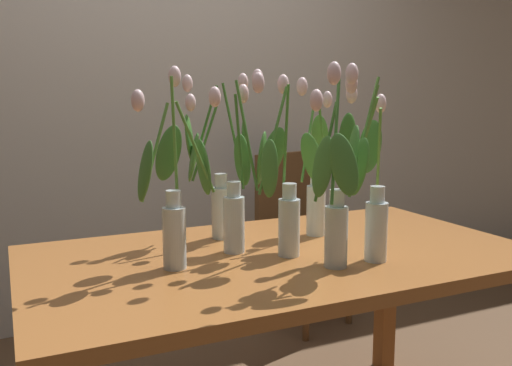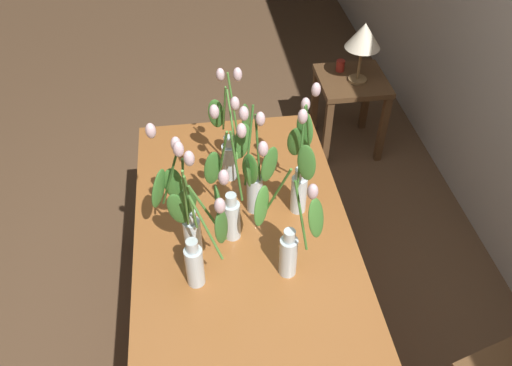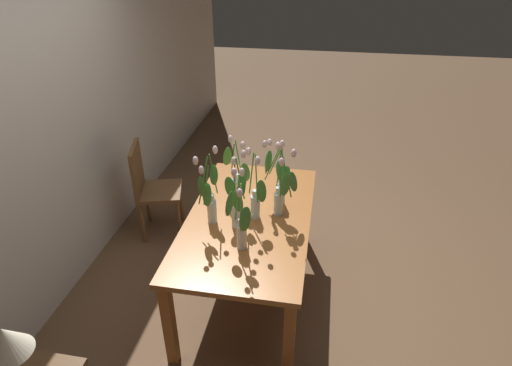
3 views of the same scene
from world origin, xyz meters
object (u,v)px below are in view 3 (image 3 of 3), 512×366
(tulip_vase_3, at_px, (237,204))
(tulip_vase_4, at_px, (282,195))
(tulip_vase_2, at_px, (236,180))
(table_lamp, at_px, (6,342))
(dining_table, at_px, (249,227))
(tulip_vase_5, at_px, (210,198))
(tulip_vase_0, at_px, (255,198))
(tulip_vase_1, at_px, (278,178))
(dining_chair, at_px, (151,185))
(tulip_vase_6, at_px, (240,221))

(tulip_vase_3, distance_m, tulip_vase_4, 0.34)
(tulip_vase_2, height_order, table_lamp, tulip_vase_2)
(dining_table, relative_size, tulip_vase_5, 2.79)
(table_lamp, bearing_deg, tulip_vase_3, -33.40)
(dining_table, distance_m, tulip_vase_2, 0.37)
(tulip_vase_0, relative_size, tulip_vase_4, 0.97)
(tulip_vase_1, height_order, tulip_vase_4, tulip_vase_1)
(tulip_vase_3, xyz_separation_m, tulip_vase_4, (0.17, -0.30, 0.00))
(tulip_vase_0, height_order, tulip_vase_4, tulip_vase_4)
(dining_table, xyz_separation_m, tulip_vase_5, (-0.13, 0.25, 0.30))
(tulip_vase_4, distance_m, dining_chair, 1.49)
(dining_table, relative_size, tulip_vase_1, 2.73)
(tulip_vase_2, relative_size, table_lamp, 1.40)
(tulip_vase_5, relative_size, table_lamp, 1.44)
(dining_table, distance_m, table_lamp, 1.67)
(tulip_vase_1, relative_size, tulip_vase_2, 1.05)
(tulip_vase_2, bearing_deg, tulip_vase_4, -113.71)
(tulip_vase_0, xyz_separation_m, table_lamp, (-1.37, 0.95, -0.07))
(tulip_vase_5, height_order, dining_chair, tulip_vase_5)
(tulip_vase_6, bearing_deg, tulip_vase_4, -28.61)
(tulip_vase_3, height_order, tulip_vase_5, tulip_vase_3)
(dining_chair, height_order, table_lamp, table_lamp)
(dining_table, relative_size, tulip_vase_6, 2.75)
(tulip_vase_4, bearing_deg, tulip_vase_6, 151.39)
(dining_table, bearing_deg, table_lamp, 146.99)
(tulip_vase_3, xyz_separation_m, table_lamp, (-1.27, 0.84, -0.06))
(tulip_vase_5, bearing_deg, tulip_vase_4, -70.19)
(tulip_vase_1, distance_m, tulip_vase_6, 0.58)
(tulip_vase_1, height_order, tulip_vase_6, tulip_vase_1)
(tulip_vase_4, bearing_deg, tulip_vase_5, 109.81)
(tulip_vase_1, distance_m, tulip_vase_5, 0.54)
(tulip_vase_1, relative_size, tulip_vase_4, 1.01)
(dining_table, relative_size, tulip_vase_0, 2.84)
(tulip_vase_2, height_order, tulip_vase_3, tulip_vase_3)
(table_lamp, bearing_deg, tulip_vase_4, -38.28)
(tulip_vase_1, xyz_separation_m, tulip_vase_6, (-0.55, 0.17, -0.03))
(tulip_vase_3, relative_size, table_lamp, 1.45)
(tulip_vase_5, height_order, tulip_vase_6, tulip_vase_6)
(tulip_vase_0, height_order, tulip_vase_6, tulip_vase_6)
(tulip_vase_3, bearing_deg, tulip_vase_6, -162.34)
(tulip_vase_1, xyz_separation_m, dining_chair, (0.46, 1.25, -0.45))
(tulip_vase_2, distance_m, tulip_vase_6, 0.58)
(dining_chair, bearing_deg, table_lamp, -175.36)
(tulip_vase_3, relative_size, dining_chair, 0.62)
(dining_table, relative_size, tulip_vase_2, 2.87)
(dining_chair, bearing_deg, tulip_vase_6, -133.04)
(tulip_vase_2, relative_size, tulip_vase_4, 0.96)
(tulip_vase_3, xyz_separation_m, tulip_vase_6, (-0.24, -0.08, 0.03))
(tulip_vase_6, height_order, dining_chair, tulip_vase_6)
(tulip_vase_3, relative_size, tulip_vase_5, 1.01)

